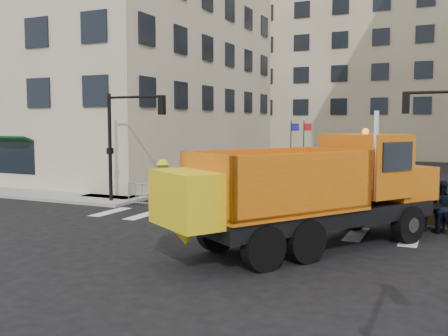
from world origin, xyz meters
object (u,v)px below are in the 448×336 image
at_px(cop_a, 421,207).
at_px(worker, 163,179).
at_px(cop_b, 441,207).
at_px(cop_c, 440,209).
at_px(plow_truck, 310,188).

bearing_deg(cop_a, worker, -46.27).
height_order(cop_b, worker, worker).
height_order(cop_a, cop_b, cop_b).
height_order(cop_c, worker, worker).
distance_m(plow_truck, worker, 10.91).
distance_m(cop_a, cop_b, 0.66).
bearing_deg(cop_a, cop_c, 142.28).
xyz_separation_m(plow_truck, worker, (-9.10, 5.96, -0.77)).
bearing_deg(cop_c, cop_b, 180.00).
xyz_separation_m(plow_truck, cop_c, (3.70, 4.14, -1.05)).
bearing_deg(worker, cop_c, -43.05).
distance_m(cop_c, worker, 12.93).
height_order(plow_truck, cop_a, plow_truck).
xyz_separation_m(plow_truck, cop_b, (3.70, 4.14, -0.97)).
xyz_separation_m(cop_a, cop_c, (0.66, 0.00, -0.03)).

